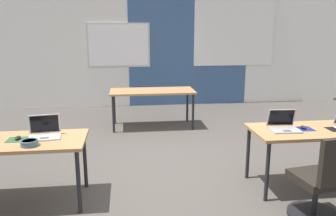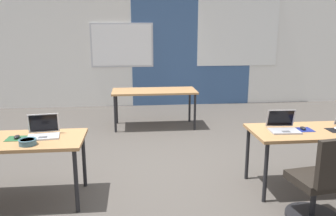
{
  "view_description": "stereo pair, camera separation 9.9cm",
  "coord_description": "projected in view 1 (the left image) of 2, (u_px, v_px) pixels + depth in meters",
  "views": [
    {
      "loc": [
        -0.5,
        -4.22,
        1.88
      ],
      "look_at": [
        0.08,
        0.39,
        0.79
      ],
      "focal_mm": 36.6,
      "sensor_mm": 36.0,
      "label": 1
    },
    {
      "loc": [
        -0.41,
        -4.23,
        1.88
      ],
      "look_at": [
        0.08,
        0.39,
        0.79
      ],
      "focal_mm": 36.6,
      "sensor_mm": 36.0,
      "label": 2
    }
  ],
  "objects": [
    {
      "name": "mousepad_near_right_inner",
      "position": [
        303.0,
        129.0,
        4.03
      ],
      "size": [
        0.22,
        0.19,
        0.0
      ],
      "color": "navy",
      "rests_on": "desk_near_right"
    },
    {
      "name": "laptop_near_right_inner",
      "position": [
        284.0,
        126.0,
        3.98
      ],
      "size": [
        0.35,
        0.31,
        0.23
      ],
      "rotation": [
        0.0,
        0.0,
        -0.06
      ],
      "color": "#9E9EA3",
      "rests_on": "desk_near_right"
    },
    {
      "name": "chair_near_right_inner",
      "position": [
        322.0,
        185.0,
        3.35
      ],
      "size": [
        0.52,
        0.57,
        0.92
      ],
      "rotation": [
        0.0,
        0.0,
        3.29
      ],
      "color": "black",
      "rests_on": "ground"
    },
    {
      "name": "mouse_near_left_inner",
      "position": [
        18.0,
        138.0,
        3.64
      ],
      "size": [
        0.06,
        0.1,
        0.03
      ],
      "color": "black",
      "rests_on": "mousepad_near_left_inner"
    },
    {
      "name": "snack_bowl",
      "position": [
        29.0,
        143.0,
        3.44
      ],
      "size": [
        0.18,
        0.18,
        0.06
      ],
      "color": "#3D6070",
      "rests_on": "desk_near_left"
    },
    {
      "name": "desk_near_left",
      "position": [
        9.0,
        146.0,
        3.63
      ],
      "size": [
        1.6,
        0.7,
        0.72
      ],
      "color": "#A37547",
      "rests_on": "ground"
    },
    {
      "name": "ground_plane",
      "position": [
        166.0,
        172.0,
        4.57
      ],
      "size": [
        24.0,
        24.0,
        0.0
      ],
      "color": "#47423D"
    },
    {
      "name": "laptop_near_left_inner",
      "position": [
        45.0,
        133.0,
        3.72
      ],
      "size": [
        0.37,
        0.32,
        0.24
      ],
      "rotation": [
        0.0,
        0.0,
        0.15
      ],
      "color": "#B7B7BC",
      "rests_on": "desk_near_left"
    },
    {
      "name": "desk_near_right",
      "position": [
        318.0,
        134.0,
        4.05
      ],
      "size": [
        1.6,
        0.7,
        0.72
      ],
      "color": "#A37547",
      "rests_on": "ground"
    },
    {
      "name": "desk_far_center",
      "position": [
        152.0,
        93.0,
        6.54
      ],
      "size": [
        1.6,
        0.7,
        0.72
      ],
      "color": "#A37547",
      "rests_on": "ground"
    },
    {
      "name": "mousepad_near_left_inner",
      "position": [
        18.0,
        140.0,
        3.64
      ],
      "size": [
        0.22,
        0.19,
        0.0
      ],
      "color": "#23512D",
      "rests_on": "desk_near_left"
    },
    {
      "name": "mouse_near_right_inner",
      "position": [
        303.0,
        127.0,
        4.02
      ],
      "size": [
        0.06,
        0.1,
        0.03
      ],
      "color": "black",
      "rests_on": "mousepad_near_right_inner"
    },
    {
      "name": "back_wall_assembly",
      "position": [
        147.0,
        48.0,
        8.3
      ],
      "size": [
        10.0,
        0.27,
        2.8
      ],
      "color": "silver",
      "rests_on": "ground"
    }
  ]
}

